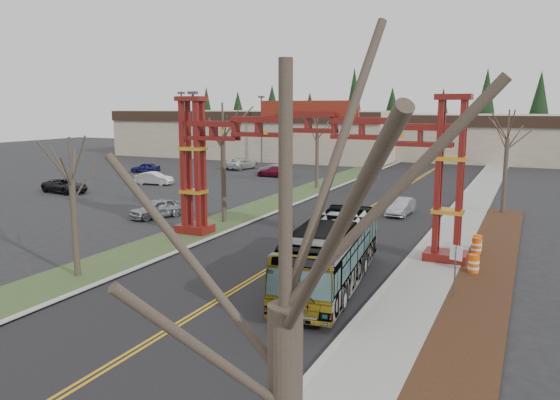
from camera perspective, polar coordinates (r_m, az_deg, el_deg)
The scene contains 34 objects.
ground at distance 18.45m, azimuth -19.87°, elevation -17.51°, with size 200.00×200.00×0.00m, color black.
road at distance 39.18m, azimuth 6.74°, elevation -2.48°, with size 12.00×110.00×0.02m, color black.
lane_line_left at distance 39.21m, azimuth 6.57°, elevation -2.44°, with size 0.12×100.00×0.01m, color gold.
lane_line_right at distance 39.14m, azimuth 6.90°, elevation -2.47°, with size 0.12×100.00×0.01m, color gold.
curb_right at distance 37.75m, azimuth 15.64°, elevation -3.15°, with size 0.30×110.00×0.15m, color #ADADA8.
sidewalk_right at distance 37.56m, azimuth 17.83°, elevation -3.32°, with size 2.60×110.00×0.14m, color gray.
landscape_strip at distance 22.99m, azimuth 19.44°, elevation -11.77°, with size 2.60×50.00×0.12m, color black.
grass_median at distance 42.30m, azimuth -3.60°, elevation -1.48°, with size 4.00×110.00×0.08m, color #324824.
curb_left at distance 41.45m, azimuth -1.36°, elevation -1.64°, with size 0.30×110.00×0.15m, color #ADADA8.
gateway_arch at distance 31.80m, azimuth 2.95°, elevation 5.62°, with size 18.20×1.60×8.90m.
retail_building_west at distance 93.41m, azimuth -1.69°, elevation 7.00°, with size 46.00×22.30×7.50m.
retail_building_east at distance 91.49m, azimuth 23.92°, elevation 5.96°, with size 38.00×20.30×7.00m.
conifer_treeline at distance 104.07m, azimuth 18.78°, elevation 8.28°, with size 116.10×5.60×13.00m.
transit_bus at distance 25.42m, azimuth 5.36°, elevation -5.63°, with size 2.60×11.13×3.10m, color #B0B2B8.
silver_sedan at distance 42.96m, azimuth 12.50°, elevation -0.67°, with size 1.41×4.03×1.33m, color #A5A8AD.
parked_car_near_a at distance 41.99m, azimuth -12.73°, elevation -0.85°, with size 1.69×4.19×1.43m, color #A0A1A7.
parked_car_near_b at distance 59.82m, azimuth -13.00°, elevation 2.22°, with size 1.43×4.10×1.35m, color white.
parked_car_near_c at distance 56.68m, azimuth -21.55°, elevation 1.39°, with size 2.28×4.94×1.37m, color black.
parked_car_mid_a at distance 64.77m, azimuth -0.59°, elevation 2.99°, with size 1.75×4.32×1.25m, color maroon.
parked_car_mid_b at distance 71.04m, azimuth -13.89°, elevation 3.31°, with size 1.47×3.65×1.25m, color navy.
parked_car_far_a at distance 67.05m, azimuth -0.68°, elevation 3.23°, with size 1.34×3.85×1.27m, color #929399.
parked_car_far_b at distance 73.02m, azimuth -4.00°, elevation 3.83°, with size 2.46×5.34×1.48m, color silver.
bare_tree_median_near at distance 27.85m, azimuth -20.94°, elevation 1.97°, with size 3.07×3.07×6.86m.
bare_tree_median_mid at distance 38.75m, azimuth -6.00°, elevation 6.61°, with size 3.50×3.50×8.53m.
bare_tree_median_far at distance 55.31m, azimuth 3.92°, elevation 7.27°, with size 3.50×3.50×8.23m.
bare_tree_right_near at distance 4.98m, azimuth 0.56°, elevation -11.59°, with size 3.28×3.28×8.68m.
bare_tree_right_far at distance 45.28m, azimuth 22.68°, elevation 5.89°, with size 3.32×3.32×8.03m.
light_pole_near at distance 48.87m, azimuth -8.99°, elevation 6.43°, with size 0.83×0.41×9.55m.
light_pole_mid at distance 71.16m, azimuth -10.19°, elevation 7.65°, with size 0.87×0.44×10.07m.
light_pole_far at distance 79.87m, azimuth -1.94°, elevation 7.87°, with size 0.84×0.42×9.73m.
street_sign at distance 24.79m, azimuth 17.88°, elevation -6.05°, with size 0.53×0.20×2.40m.
barrel_south at distance 28.93m, azimuth 19.57°, elevation -6.38°, with size 0.55×0.55×1.03m.
barrel_mid at distance 32.66m, azimuth 19.85°, elevation -4.60°, with size 0.54×0.54×1.01m.
barrel_north at distance 33.48m, azimuth 19.93°, elevation -4.29°, with size 0.52×0.52×0.97m.
Camera 1 is at (11.92, -11.39, 8.29)m, focal length 35.00 mm.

